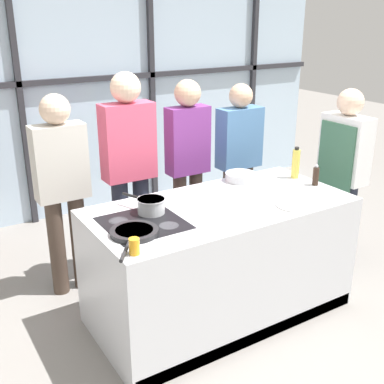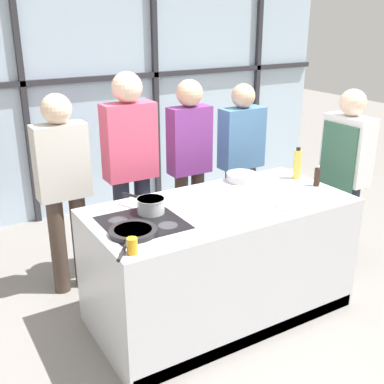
% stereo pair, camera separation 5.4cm
% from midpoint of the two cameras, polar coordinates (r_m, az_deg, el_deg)
% --- Properties ---
extents(ground_plane, '(18.00, 18.00, 0.00)m').
position_cam_midpoint_polar(ground_plane, '(3.95, 3.61, -13.91)').
color(ground_plane, gray).
extents(back_window_wall, '(6.40, 0.10, 2.80)m').
position_cam_midpoint_polar(back_window_wall, '(5.64, -11.40, 11.69)').
color(back_window_wall, silver).
rests_on(back_window_wall, ground_plane).
extents(demo_island, '(1.95, 0.94, 0.92)m').
position_cam_midpoint_polar(demo_island, '(3.70, 3.77, -8.07)').
color(demo_island, silver).
rests_on(demo_island, ground_plane).
extents(chef, '(0.23, 0.44, 1.63)m').
position_cam_midpoint_polar(chef, '(4.47, 17.96, 2.48)').
color(chef, '#232838').
rests_on(chef, ground_plane).
extents(spectator_far_left, '(0.41, 0.23, 1.66)m').
position_cam_midpoint_polar(spectator_far_left, '(3.96, -14.61, 1.04)').
color(spectator_far_left, '#47382D').
rests_on(spectator_far_left, ground_plane).
extents(spectator_center_left, '(0.44, 0.25, 1.79)m').
position_cam_midpoint_polar(spectator_center_left, '(4.12, -6.93, 3.42)').
color(spectator_center_left, '#232838').
rests_on(spectator_center_left, ground_plane).
extents(spectator_center_right, '(0.39, 0.24, 1.69)m').
position_cam_midpoint_polar(spectator_center_right, '(4.39, 0.06, 4.04)').
color(spectator_center_right, '#47382D').
rests_on(spectator_center_right, ground_plane).
extents(spectator_far_right, '(0.44, 0.23, 1.61)m').
position_cam_midpoint_polar(spectator_far_right, '(4.73, 6.16, 4.21)').
color(spectator_far_right, '#47382D').
rests_on(spectator_far_right, ground_plane).
extents(frying_pan, '(0.40, 0.49, 0.03)m').
position_cam_midpoint_polar(frying_pan, '(3.05, -6.53, -4.70)').
color(frying_pan, '#232326').
rests_on(frying_pan, demo_island).
extents(saucepan, '(0.21, 0.35, 0.11)m').
position_cam_midpoint_polar(saucepan, '(3.35, -4.48, -1.54)').
color(saucepan, silver).
rests_on(saucepan, demo_island).
extents(white_plate, '(0.26, 0.26, 0.01)m').
position_cam_midpoint_polar(white_plate, '(3.54, 12.40, -1.61)').
color(white_plate, white).
rests_on(white_plate, demo_island).
extents(mixing_bowl, '(0.25, 0.25, 0.07)m').
position_cam_midpoint_polar(mixing_bowl, '(4.01, 6.28, 1.83)').
color(mixing_bowl, silver).
rests_on(mixing_bowl, demo_island).
extents(oil_bottle, '(0.06, 0.06, 0.27)m').
position_cam_midpoint_polar(oil_bottle, '(4.12, 12.73, 3.26)').
color(oil_bottle, '#E0CC4C').
rests_on(oil_bottle, demo_island).
extents(pepper_grinder, '(0.05, 0.05, 0.17)m').
position_cam_midpoint_polar(pepper_grinder, '(3.99, 14.99, 1.79)').
color(pepper_grinder, '#332319').
rests_on(pepper_grinder, demo_island).
extents(juice_glass_near, '(0.06, 0.06, 0.10)m').
position_cam_midpoint_polar(juice_glass_near, '(2.80, -6.55, -6.37)').
color(juice_glass_near, orange).
rests_on(juice_glass_near, demo_island).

